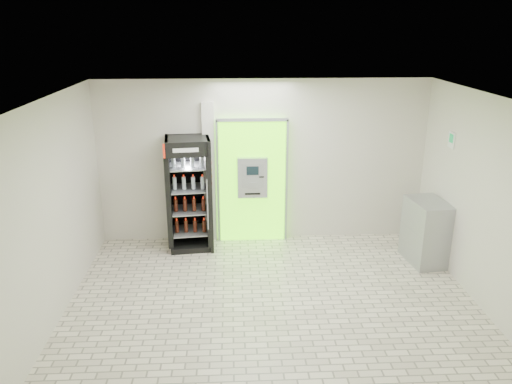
{
  "coord_description": "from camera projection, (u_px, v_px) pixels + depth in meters",
  "views": [
    {
      "loc": [
        -0.57,
        -6.32,
        3.93
      ],
      "look_at": [
        -0.19,
        1.2,
        1.36
      ],
      "focal_mm": 35.0,
      "sensor_mm": 36.0,
      "label": 1
    }
  ],
  "objects": [
    {
      "name": "exit_sign",
      "position": [
        452.0,
        140.0,
        8.05
      ],
      "size": [
        0.02,
        0.22,
        0.26
      ],
      "color": "white",
      "rests_on": "room_shell"
    },
    {
      "name": "beverage_cooler",
      "position": [
        190.0,
        196.0,
        8.93
      ],
      "size": [
        0.84,
        0.78,
        2.04
      ],
      "rotation": [
        0.0,
        0.0,
        0.11
      ],
      "color": "black",
      "rests_on": "ground"
    },
    {
      "name": "room_shell",
      "position": [
        275.0,
        186.0,
        6.68
      ],
      "size": [
        6.0,
        6.0,
        6.0
      ],
      "color": "beige",
      "rests_on": "ground"
    },
    {
      "name": "ground",
      "position": [
        273.0,
        306.0,
        7.27
      ],
      "size": [
        6.0,
        6.0,
        0.0
      ],
      "primitive_type": "plane",
      "color": "beige",
      "rests_on": "ground"
    },
    {
      "name": "steel_cabinet",
      "position": [
        426.0,
        232.0,
        8.47
      ],
      "size": [
        0.65,
        0.89,
        1.1
      ],
      "rotation": [
        0.0,
        0.0,
        0.12
      ],
      "color": "#999BA0",
      "rests_on": "ground"
    },
    {
      "name": "pillar",
      "position": [
        210.0,
        174.0,
        9.12
      ],
      "size": [
        0.22,
        0.11,
        2.6
      ],
      "color": "silver",
      "rests_on": "ground"
    },
    {
      "name": "atm_assembly",
      "position": [
        252.0,
        180.0,
        9.17
      ],
      "size": [
        1.3,
        0.24,
        2.33
      ],
      "color": "#61F30D",
      "rests_on": "ground"
    }
  ]
}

